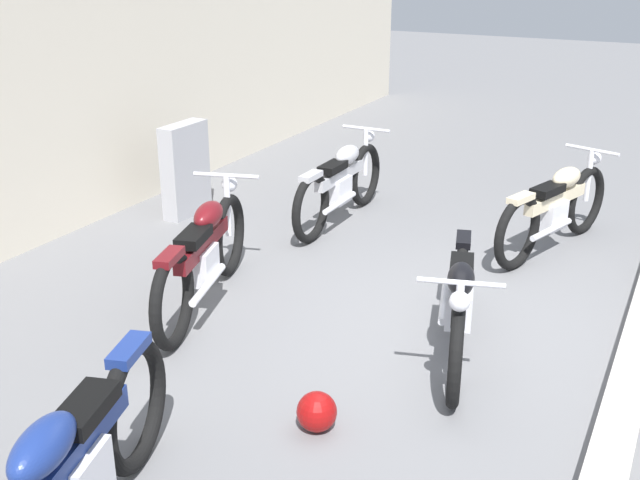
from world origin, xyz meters
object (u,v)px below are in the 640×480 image
Objects in this scene: motorcycle_blue at (69,476)px; motorcycle_cream at (555,207)px; motorcycle_black at (459,303)px; motorcycle_silver at (341,183)px; helmet at (317,412)px; motorcycle_maroon at (204,254)px; stone_marker at (185,170)px.

motorcycle_blue is 5.28m from motorcycle_cream.
motorcycle_blue is 1.10× the size of motorcycle_cream.
motorcycle_black is (2.72, -1.03, -0.05)m from motorcycle_blue.
motorcycle_silver is 5.01m from motorcycle_blue.
motorcycle_silver is 1.04× the size of motorcycle_cream.
motorcycle_maroon is at bearing 54.95° from helmet.
motorcycle_cream is at bearing -84.15° from motorcycle_silver.
motorcycle_blue reaches higher than motorcycle_cream.
motorcycle_maroon is 1.08× the size of motorcycle_black.
stone_marker is 0.54× the size of motorcycle_black.
motorcycle_blue reaches higher than motorcycle_black.
helmet is 1.59m from motorcycle_blue.
motorcycle_maroon is 0.96× the size of motorcycle_blue.
motorcycle_black is at bearing -167.04° from motorcycle_cream.
motorcycle_black is 0.97× the size of motorcycle_cream.
motorcycle_black reaches higher than helmet.
motorcycle_cream is at bearing -78.76° from stone_marker.
helmet is 0.12× the size of motorcycle_maroon.
motorcycle_black is at bearing -137.69° from motorcycle_silver.
motorcycle_black is (1.27, -0.48, 0.29)m from helmet.
motorcycle_blue is 1.13× the size of motorcycle_black.
stone_marker is at bearing -166.03° from motorcycle_blue.
motorcycle_cream is at bearing -10.44° from helmet.
motorcycle_silver is (0.54, -1.61, -0.07)m from stone_marker.
motorcycle_silver is 2.96m from motorcycle_black.
stone_marker is at bearing 118.89° from motorcycle_cream.
motorcycle_cream is (0.75, -3.79, -0.07)m from stone_marker.
helmet is at bearing 142.78° from motorcycle_blue.
motorcycle_blue is at bearing -149.67° from stone_marker.
motorcycle_maroon is (-1.80, -1.51, -0.05)m from stone_marker.
motorcycle_maroon reaches higher than motorcycle_black.
motorcycle_cream is at bearing 150.15° from motorcycle_blue.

